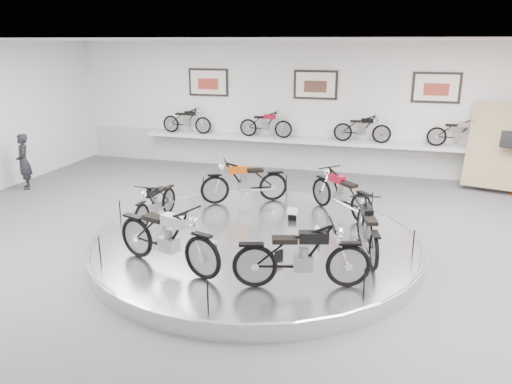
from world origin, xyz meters
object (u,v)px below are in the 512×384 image
(bike_b, at_px, (244,181))
(visitor, at_px, (24,162))
(bike_a, at_px, (341,193))
(bike_c, at_px, (155,202))
(bike_f, at_px, (368,228))
(shelf, at_px, (312,141))
(display_platform, at_px, (256,244))
(bike_d, at_px, (168,237))
(bike_e, at_px, (302,255))

(bike_b, distance_m, visitor, 6.55)
(bike_a, distance_m, bike_c, 4.01)
(bike_b, bearing_deg, bike_f, 115.77)
(shelf, height_order, bike_c, bike_c)
(bike_a, xyz_separation_m, bike_b, (-2.30, 0.25, 0.01))
(display_platform, distance_m, bike_f, 2.25)
(bike_b, xyz_separation_m, bike_d, (-0.17, -3.77, 0.04))
(bike_f, bearing_deg, bike_d, 101.72)
(shelf, distance_m, visitor, 8.40)
(bike_a, distance_m, visitor, 8.86)
(bike_b, bearing_deg, bike_e, 91.57)
(bike_b, bearing_deg, bike_c, 24.70)
(bike_c, bearing_deg, bike_f, 85.32)
(display_platform, bearing_deg, bike_b, 112.94)
(bike_c, distance_m, bike_e, 4.08)
(bike_c, xyz_separation_m, bike_f, (4.41, -0.47, 0.05))
(shelf, height_order, bike_e, bike_e)
(bike_a, xyz_separation_m, bike_d, (-2.47, -3.52, 0.06))
(bike_d, bearing_deg, display_platform, 77.71)
(display_platform, relative_size, bike_d, 3.36)
(bike_a, distance_m, bike_e, 3.60)
(bike_e, bearing_deg, bike_f, 44.57)
(shelf, distance_m, bike_d, 8.20)
(display_platform, xyz_separation_m, shelf, (0.00, 6.40, 0.85))
(shelf, distance_m, bike_f, 6.97)
(bike_a, height_order, bike_c, bike_a)
(bike_c, height_order, bike_e, bike_e)
(bike_b, bearing_deg, shelf, -128.45)
(bike_a, bearing_deg, bike_b, 37.39)
(bike_c, distance_m, bike_d, 2.33)
(display_platform, distance_m, visitor, 7.81)
(bike_e, bearing_deg, display_platform, 108.63)
(display_platform, height_order, bike_f, bike_f)
(bike_a, bearing_deg, bike_e, 130.80)
(bike_e, bearing_deg, shelf, 82.56)
(bike_c, distance_m, visitor, 5.58)
(shelf, distance_m, bike_e, 8.30)
(bike_b, relative_size, bike_d, 0.92)
(bike_f, relative_size, visitor, 1.06)
(bike_a, relative_size, bike_d, 0.90)
(display_platform, distance_m, bike_e, 2.30)
(shelf, bearing_deg, bike_d, -97.27)
(bike_f, bearing_deg, display_platform, 70.41)
(bike_c, bearing_deg, bike_d, 33.30)
(bike_d, distance_m, bike_e, 2.29)
(display_platform, relative_size, visitor, 4.13)
(bike_a, bearing_deg, bike_f, 153.09)
(bike_d, height_order, bike_f, bike_d)
(bike_d, bearing_deg, visitor, 165.49)
(bike_b, distance_m, bike_f, 3.76)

